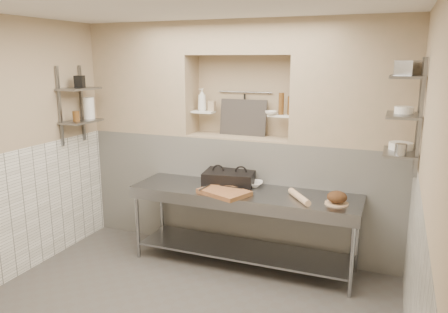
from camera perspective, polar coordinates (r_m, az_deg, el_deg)
The scene contains 45 objects.
wall_right at distance 3.42m, azimuth 25.37°, elevation -4.90°, with size 0.10×3.90×2.80m, color tan.
wall_back at distance 5.64m, azimuth 2.99°, elevation 2.88°, with size 4.00×0.10×2.80m, color tan.
backwall_lower at distance 5.58m, azimuth 2.08°, elevation -4.63°, with size 4.00×0.40×1.40m, color white.
alcove_sill at distance 5.41m, azimuth 2.14°, elevation 2.56°, with size 1.30×0.40×0.02m, color tan.
backwall_pillar_left at distance 5.91m, azimuth -10.19°, elevation 9.97°, with size 1.35×0.40×1.40m, color tan.
backwall_pillar_right at distance 5.05m, azimuth 16.71°, elevation 9.21°, with size 1.35×0.40×1.40m, color tan.
backwall_header at distance 5.33m, azimuth 2.25°, elevation 15.26°, with size 1.30×0.40×0.40m, color tan.
wainscot_left at distance 5.26m, azimuth -26.07°, elevation -7.06°, with size 0.02×3.90×1.40m, color white.
wainscot_right at distance 3.67m, azimuth 23.34°, elevation -15.31°, with size 0.02×3.90×1.40m, color white.
alcove_shelf_left at distance 5.55m, azimuth -2.73°, elevation 5.85°, with size 0.28×0.16×0.03m, color white.
alcove_shelf_right at distance 5.22m, azimuth 7.36°, elevation 5.32°, with size 0.28×0.16×0.03m, color white.
utensil_rail at distance 5.50m, azimuth 2.79°, elevation 8.40°, with size 0.02×0.02×0.70m, color gray.
hanging_steel at distance 5.50m, azimuth 2.70°, elevation 6.62°, with size 0.02×0.02×0.30m, color black.
splash_panel at distance 5.47m, azimuth 2.51°, elevation 5.11°, with size 0.60×0.02×0.45m, color #383330.
shelf_rail_left_a at distance 5.90m, azimuth -18.07°, elevation 6.62°, with size 0.03×0.03×0.95m, color slate.
shelf_rail_left_b at distance 5.60m, azimuth -20.67°, elevation 6.14°, with size 0.03×0.03×0.95m, color slate.
wall_shelf_left_lower at distance 5.69m, azimuth -18.15°, elevation 4.38°, with size 0.30×0.50×0.03m, color slate.
wall_shelf_left_upper at distance 5.65m, azimuth -18.43°, elevation 8.39°, with size 0.30×0.50×0.03m, color slate.
shelf_rail_right_a at distance 4.55m, azimuth 24.11°, elevation 5.15°, with size 0.03×0.03×1.05m, color slate.
shelf_rail_right_b at distance 4.16m, azimuth 24.29°, elevation 4.51°, with size 0.03×0.03×1.05m, color slate.
wall_shelf_right_lower at distance 4.40m, azimuth 22.03°, elevation 0.48°, with size 0.30×0.50×0.03m, color slate.
wall_shelf_right_mid at distance 4.35m, azimuth 22.42°, elevation 4.99°, with size 0.30×0.50×0.03m, color slate.
wall_shelf_right_upper at distance 4.32m, azimuth 22.81°, elevation 9.59°, with size 0.30×0.50×0.03m, color slate.
prep_table at distance 5.01m, azimuth 2.50°, elevation -7.36°, with size 2.60×0.70×0.90m.
panini_press at distance 5.17m, azimuth 0.73°, elevation -2.80°, with size 0.64×0.51×0.16m.
cutting_board at distance 4.82m, azimuth 0.03°, elevation -4.67°, with size 0.52×0.37×0.05m, color #935737.
knife_blade at distance 4.91m, azimuth 0.92°, elevation -4.02°, with size 0.29×0.03×0.01m, color gray.
tongs at distance 4.88m, azimuth -2.55°, elevation -4.04°, with size 0.02×0.02×0.23m, color gray.
mixing_bowl at distance 5.11m, azimuth 3.73°, elevation -3.60°, with size 0.24×0.24×0.06m, color white.
rolling_pin at distance 4.69m, azimuth 9.80°, elevation -5.21°, with size 0.07×0.07×0.46m, color tan.
bread_board at distance 4.65m, azimuth 14.50°, elevation -5.95°, with size 0.24×0.24×0.01m, color tan.
bread_loaf at distance 4.63m, azimuth 14.55°, elevation -5.15°, with size 0.20×0.20×0.12m, color #4C2D19.
bottle_soap at distance 5.55m, azimuth -2.88°, elevation 7.43°, with size 0.11×0.11×0.28m, color white.
jar_alcove at distance 5.54m, azimuth -1.58°, elevation 6.61°, with size 0.08×0.08×0.12m, color tan.
bowl_alcove at distance 5.19m, azimuth 6.17°, elevation 5.69°, with size 0.14×0.14×0.04m, color white.
condiment_a at distance 5.20m, azimuth 8.61°, elevation 6.60°, with size 0.06×0.06×0.22m, color brown.
condiment_b at distance 5.20m, azimuth 7.48°, elevation 6.85°, with size 0.06×0.06×0.26m, color brown.
condiment_c at distance 5.21m, azimuth 8.80°, elevation 5.99°, with size 0.06×0.06×0.11m, color white.
jug_left at distance 5.79m, azimuth -17.23°, elevation 6.06°, with size 0.13×0.13×0.27m, color white.
jar_left at distance 5.61m, azimuth -18.75°, elevation 5.02°, with size 0.08×0.08×0.13m, color brown.
box_left_upper at distance 5.66m, azimuth -18.34°, elevation 9.27°, with size 0.10×0.10×0.15m, color black.
bowl_right at distance 4.49m, azimuth 22.09°, elevation 1.29°, with size 0.22×0.22×0.07m, color white.
canister_right at distance 4.21m, azimuth 22.10°, elevation 0.84°, with size 0.10×0.10×0.10m, color gray.
bowl_right_mid at distance 4.39m, azimuth 22.46°, elevation 5.63°, with size 0.17×0.17×0.06m, color white.
basket_right at distance 4.35m, azimuth 22.90°, elevation 10.62°, with size 0.17×0.21×0.13m, color gray.
Camera 1 is at (1.78, -3.27, 2.36)m, focal length 35.00 mm.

